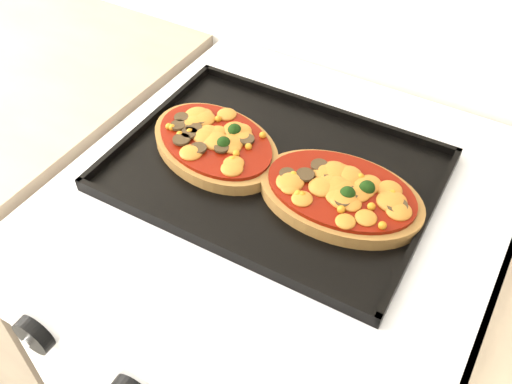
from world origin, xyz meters
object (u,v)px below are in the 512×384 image
Objects in this scene: pizza_left at (215,143)px; baking_tray at (274,169)px; stove at (278,350)px; pizza_right at (340,193)px.

baking_tray is at bearing 4.58° from pizza_left.
stove is 0.49m from pizza_right.
pizza_left is at bearing 178.90° from stove.
stove is at bearing -179.53° from pizza_right.
pizza_right reaches higher than stove.
baking_tray is (-0.03, 0.01, 0.47)m from stove.
baking_tray reaches higher than stove.
pizza_right is (0.20, -0.00, 0.00)m from pizza_left.
baking_tray is at bearing 160.04° from stove.
baking_tray is at bearing 175.00° from pizza_right.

